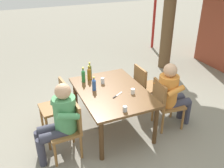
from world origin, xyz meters
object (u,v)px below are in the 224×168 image
backpack_by_near_side (109,85)px  bottle_amber (89,74)px  dining_table (112,95)px  cup_glass (103,81)px  bottle_olive (90,70)px  cup_white (133,91)px  chair_near_right (68,126)px  person_in_plaid_shirt (60,118)px  cup_steel (125,109)px  person_in_white_shirt (172,92)px  chair_far_left (145,85)px  chair_near_left (58,103)px  bottle_blue (94,84)px  table_knife (117,95)px  chair_far_right (165,102)px  bottle_green (83,76)px

backpack_by_near_side → bottle_amber: bearing=-46.4°
dining_table → cup_glass: (-0.30, -0.05, 0.14)m
bottle_olive → cup_glass: size_ratio=2.59×
cup_glass → backpack_by_near_side: 1.11m
cup_white → backpack_by_near_side: cup_white is taller
chair_near_right → person_in_plaid_shirt: person_in_plaid_shirt is taller
cup_steel → cup_white: bearing=140.3°
cup_glass → cup_steel: 0.92m
person_in_white_shirt → person_in_plaid_shirt: 1.87m
chair_far_left → person_in_plaid_shirt: bearing=-69.4°
chair_near_left → backpack_by_near_side: 1.51m
bottle_blue → cup_white: bearing=56.2°
bottle_olive → dining_table: bearing=12.5°
dining_table → bottle_amber: size_ratio=5.49×
bottle_amber → dining_table: bearing=21.7°
table_knife → bottle_olive: bearing=-169.7°
person_in_white_shirt → backpack_by_near_side: (-1.46, -0.51, -0.45)m
cup_white → person_in_white_shirt: bearing=80.6°
cup_steel → person_in_white_shirt: bearing=106.2°
chair_near_right → bottle_olive: 1.25m
chair_far_right → cup_steel: (0.30, -0.90, 0.28)m
chair_near_right → cup_glass: 1.04m
dining_table → cup_white: (0.22, 0.26, 0.13)m
chair_near_left → bottle_blue: (0.21, 0.57, 0.34)m
dining_table → chair_far_right: chair_far_right is taller
backpack_by_near_side → table_knife: bearing=-17.7°
chair_near_left → cup_glass: size_ratio=8.54×
chair_far_right → person_in_plaid_shirt: (0.01, -1.77, 0.17)m
chair_far_right → bottle_amber: bearing=-129.3°
bottle_green → cup_steel: 1.14m
chair_far_left → backpack_by_near_side: chair_far_left is taller
dining_table → bottle_green: bearing=-146.1°
chair_near_right → cup_steel: 0.86m
bottle_green → bottle_blue: size_ratio=1.14×
chair_far_left → cup_white: size_ratio=10.38×
chair_near_left → cup_glass: (0.04, 0.78, 0.29)m
chair_near_left → cup_white: size_ratio=10.38×
cup_white → table_knife: bearing=-98.5°
dining_table → chair_near_right: size_ratio=1.69×
bottle_blue → table_knife: (0.31, 0.27, -0.10)m
chair_far_left → cup_steel: bearing=-43.3°
bottle_blue → person_in_plaid_shirt: bearing=-55.7°
chair_near_right → person_in_plaid_shirt: 0.20m
bottle_amber → cup_glass: (0.23, 0.16, -0.06)m
chair_near_left → bottle_olive: bottle_olive is taller
cup_white → backpack_by_near_side: size_ratio=0.20×
cup_steel → chair_near_left: bearing=-141.9°
chair_far_right → bottle_green: bottle_green is taller
dining_table → chair_near_left: bearing=-112.2°
chair_far_left → bottle_blue: bearing=-79.5°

